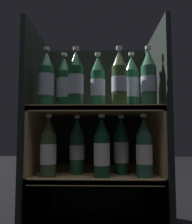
{
  "coord_description": "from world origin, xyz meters",
  "views": [
    {
      "loc": [
        0.03,
        -0.85,
        0.47
      ],
      "look_at": [
        0.0,
        0.14,
        0.55
      ],
      "focal_mm": 35.0,
      "sensor_mm": 36.0,
      "label": 1
    }
  ],
  "objects_px": {
    "bottle_upper_front_0": "(46,81)",
    "bottle_upper_front_1": "(76,80)",
    "bottle_upper_back_1": "(98,84)",
    "bottle_lower_front_1": "(102,149)",
    "bottle_upper_front_2": "(119,80)",
    "bottle_lower_front_0": "(48,149)",
    "bottle_lower_back_1": "(121,148)",
    "bottle_upper_front_3": "(149,80)",
    "bottle_lower_front_2": "(144,149)",
    "bottle_upper_back_0": "(64,84)",
    "bottle_upper_back_2": "(132,84)",
    "bottle_lower_back_0": "(77,147)"
  },
  "relations": [
    {
      "from": "bottle_upper_front_0",
      "to": "bottle_upper_front_1",
      "type": "relative_size",
      "value": 1.0
    },
    {
      "from": "bottle_upper_back_1",
      "to": "bottle_lower_front_1",
      "type": "height_order",
      "value": "bottle_upper_back_1"
    },
    {
      "from": "bottle_upper_front_2",
      "to": "bottle_lower_front_1",
      "type": "relative_size",
      "value": 1.0
    },
    {
      "from": "bottle_lower_front_0",
      "to": "bottle_lower_back_1",
      "type": "height_order",
      "value": "same"
    },
    {
      "from": "bottle_lower_front_0",
      "to": "bottle_lower_back_1",
      "type": "relative_size",
      "value": 1.0
    },
    {
      "from": "bottle_upper_back_1",
      "to": "bottle_upper_front_2",
      "type": "bearing_deg",
      "value": -38.9
    },
    {
      "from": "bottle_lower_front_0",
      "to": "bottle_upper_front_1",
      "type": "bearing_deg",
      "value": 0.0
    },
    {
      "from": "bottle_upper_back_1",
      "to": "bottle_lower_back_1",
      "type": "relative_size",
      "value": 1.0
    },
    {
      "from": "bottle_upper_front_3",
      "to": "bottle_lower_front_2",
      "type": "xyz_separation_m",
      "value": [
        -0.02,
        -0.0,
        -0.29
      ]
    },
    {
      "from": "bottle_upper_front_0",
      "to": "bottle_upper_back_1",
      "type": "distance_m",
      "value": 0.23
    },
    {
      "from": "bottle_upper_back_0",
      "to": "bottle_lower_front_0",
      "type": "xyz_separation_m",
      "value": [
        -0.05,
        -0.07,
        -0.29
      ]
    },
    {
      "from": "bottle_upper_back_1",
      "to": "bottle_lower_front_0",
      "type": "bearing_deg",
      "value": -159.95
    },
    {
      "from": "bottle_upper_back_2",
      "to": "bottle_lower_front_2",
      "type": "bearing_deg",
      "value": -63.28
    },
    {
      "from": "bottle_upper_back_2",
      "to": "bottle_upper_front_1",
      "type": "bearing_deg",
      "value": -163.17
    },
    {
      "from": "bottle_upper_front_2",
      "to": "bottle_upper_back_0",
      "type": "relative_size",
      "value": 1.0
    },
    {
      "from": "bottle_upper_front_0",
      "to": "bottle_upper_back_1",
      "type": "bearing_deg",
      "value": 18.8
    },
    {
      "from": "bottle_lower_back_1",
      "to": "bottle_upper_back_0",
      "type": "bearing_deg",
      "value": 180.0
    },
    {
      "from": "bottle_upper_back_0",
      "to": "bottle_lower_front_2",
      "type": "relative_size",
      "value": 1.0
    },
    {
      "from": "bottle_lower_back_0",
      "to": "bottle_lower_back_1",
      "type": "xyz_separation_m",
      "value": [
        0.2,
        0.0,
        -0.0
      ]
    },
    {
      "from": "bottle_upper_front_3",
      "to": "bottle_upper_back_0",
      "type": "height_order",
      "value": "same"
    },
    {
      "from": "bottle_lower_back_0",
      "to": "bottle_lower_back_1",
      "type": "height_order",
      "value": "same"
    },
    {
      "from": "bottle_upper_back_1",
      "to": "bottle_upper_back_2",
      "type": "xyz_separation_m",
      "value": [
        0.15,
        -0.0,
        -0.0
      ]
    },
    {
      "from": "bottle_lower_back_0",
      "to": "bottle_lower_back_1",
      "type": "bearing_deg",
      "value": 0.0
    },
    {
      "from": "bottle_lower_back_0",
      "to": "bottle_upper_back_0",
      "type": "bearing_deg",
      "value": 180.0
    },
    {
      "from": "bottle_upper_front_1",
      "to": "bottle_lower_front_2",
      "type": "xyz_separation_m",
      "value": [
        0.28,
        -0.0,
        -0.29
      ]
    },
    {
      "from": "bottle_upper_front_3",
      "to": "bottle_lower_front_0",
      "type": "bearing_deg",
      "value": -180.0
    },
    {
      "from": "bottle_lower_back_0",
      "to": "bottle_lower_front_1",
      "type": "bearing_deg",
      "value": -33.91
    },
    {
      "from": "bottle_lower_front_0",
      "to": "bottle_upper_back_2",
      "type": "bearing_deg",
      "value": 11.75
    },
    {
      "from": "bottle_upper_front_3",
      "to": "bottle_lower_front_0",
      "type": "relative_size",
      "value": 1.0
    },
    {
      "from": "bottle_upper_front_3",
      "to": "bottle_lower_back_0",
      "type": "distance_m",
      "value": 0.43
    },
    {
      "from": "bottle_upper_front_0",
      "to": "bottle_upper_front_1",
      "type": "bearing_deg",
      "value": 0.0
    },
    {
      "from": "bottle_upper_front_0",
      "to": "bottle_lower_front_0",
      "type": "bearing_deg",
      "value": 0.0
    },
    {
      "from": "bottle_upper_back_1",
      "to": "bottle_lower_front_0",
      "type": "height_order",
      "value": "bottle_upper_back_1"
    },
    {
      "from": "bottle_upper_front_1",
      "to": "bottle_upper_back_0",
      "type": "height_order",
      "value": "same"
    },
    {
      "from": "bottle_upper_back_0",
      "to": "bottle_lower_back_1",
      "type": "distance_m",
      "value": 0.39
    },
    {
      "from": "bottle_upper_back_0",
      "to": "bottle_lower_front_1",
      "type": "distance_m",
      "value": 0.34
    },
    {
      "from": "bottle_upper_back_2",
      "to": "bottle_lower_back_0",
      "type": "distance_m",
      "value": 0.38
    },
    {
      "from": "bottle_upper_front_3",
      "to": "bottle_lower_back_0",
      "type": "xyz_separation_m",
      "value": [
        -0.31,
        0.07,
        -0.29
      ]
    },
    {
      "from": "bottle_upper_front_1",
      "to": "bottle_lower_front_2",
      "type": "height_order",
      "value": "bottle_upper_front_1"
    },
    {
      "from": "bottle_upper_back_0",
      "to": "bottle_upper_front_2",
      "type": "bearing_deg",
      "value": -16.73
    },
    {
      "from": "bottle_lower_front_0",
      "to": "bottle_lower_front_1",
      "type": "height_order",
      "value": "same"
    },
    {
      "from": "bottle_upper_front_2",
      "to": "bottle_upper_front_3",
      "type": "height_order",
      "value": "same"
    },
    {
      "from": "bottle_lower_back_1",
      "to": "bottle_upper_back_2",
      "type": "bearing_deg",
      "value": 0.0
    },
    {
      "from": "bottle_upper_front_1",
      "to": "bottle_upper_front_3",
      "type": "height_order",
      "value": "same"
    },
    {
      "from": "bottle_upper_front_0",
      "to": "bottle_lower_back_0",
      "type": "xyz_separation_m",
      "value": [
        0.13,
        0.07,
        -0.29
      ]
    },
    {
      "from": "bottle_lower_back_0",
      "to": "bottle_upper_front_2",
      "type": "bearing_deg",
      "value": -21.87
    },
    {
      "from": "bottle_upper_back_2",
      "to": "bottle_lower_front_1",
      "type": "height_order",
      "value": "bottle_upper_back_2"
    },
    {
      "from": "bottle_upper_front_2",
      "to": "bottle_upper_back_1",
      "type": "distance_m",
      "value": 0.12
    },
    {
      "from": "bottle_upper_front_0",
      "to": "bottle_upper_back_0",
      "type": "bearing_deg",
      "value": 49.67
    },
    {
      "from": "bottle_upper_front_1",
      "to": "bottle_lower_front_0",
      "type": "distance_m",
      "value": 0.31
    }
  ]
}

